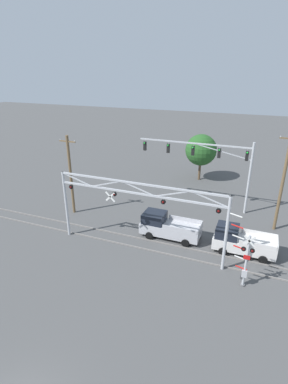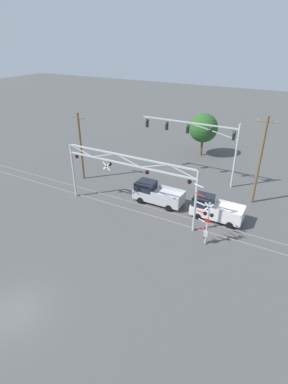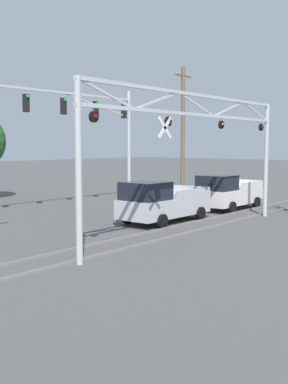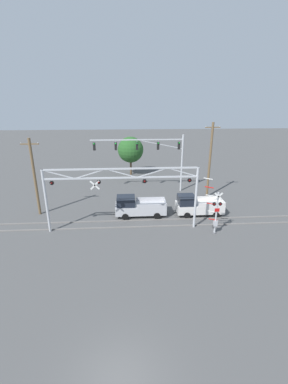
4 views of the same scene
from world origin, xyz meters
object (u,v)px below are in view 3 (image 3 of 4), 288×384
object	(u,v)px
traffic_signal_span	(93,121)
pickup_truck_lead	(161,203)
utility_pole_right	(183,132)
pickup_truck_following	(227,193)
crossing_gantry	(196,134)

from	to	relation	value
traffic_signal_span	pickup_truck_lead	xyz separation A→B (m)	(-2.68, -7.51, -4.43)
traffic_signal_span	pickup_truck_lead	size ratio (longest dim) A/B	2.23
pickup_truck_lead	utility_pole_right	size ratio (longest dim) A/B	0.57
pickup_truck_lead	utility_pole_right	xyz separation A→B (m)	(9.10, 5.00, 3.80)
pickup_truck_lead	pickup_truck_following	world-z (taller)	same
crossing_gantry	utility_pole_right	xyz separation A→B (m)	(10.64, 8.07, 0.43)
utility_pole_right	pickup_truck_lead	bearing A→B (deg)	-151.21
crossing_gantry	traffic_signal_span	size ratio (longest dim) A/B	1.18
crossing_gantry	traffic_signal_span	world-z (taller)	traffic_signal_span
crossing_gantry	pickup_truck_lead	bearing A→B (deg)	63.26
crossing_gantry	utility_pole_right	world-z (taller)	utility_pole_right
traffic_signal_span	pickup_truck_following	bearing A→B (deg)	-64.05
pickup_truck_lead	pickup_truck_following	size ratio (longest dim) A/B	1.07
pickup_truck_lead	utility_pole_right	world-z (taller)	utility_pole_right
traffic_signal_span	pickup_truck_lead	distance (m)	9.12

